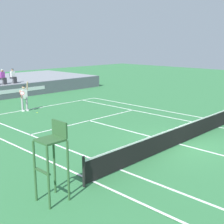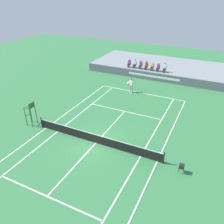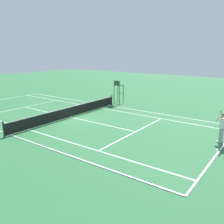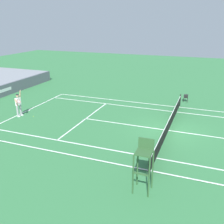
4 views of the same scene
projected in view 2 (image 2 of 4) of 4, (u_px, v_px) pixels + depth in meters
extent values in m
plane|color=#337542|center=(96.00, 143.00, 19.80)|extent=(80.00, 80.00, 0.00)
cube|color=#337542|center=(96.00, 143.00, 19.80)|extent=(10.98, 23.78, 0.02)
cube|color=white|center=(141.00, 93.00, 29.17)|extent=(10.98, 0.10, 0.01)
cube|color=white|center=(46.00, 128.00, 21.90)|extent=(0.10, 23.78, 0.01)
cube|color=white|center=(157.00, 162.00, 17.69)|extent=(0.10, 23.78, 0.01)
cube|color=white|center=(58.00, 132.00, 21.37)|extent=(0.10, 23.78, 0.01)
cube|color=white|center=(140.00, 156.00, 18.22)|extent=(0.10, 23.78, 0.01)
cube|color=white|center=(125.00, 111.00, 24.84)|extent=(8.22, 0.10, 0.01)
cube|color=white|center=(47.00, 196.00, 14.75)|extent=(8.22, 0.10, 0.01)
cube|color=white|center=(96.00, 143.00, 19.79)|extent=(0.10, 12.80, 0.01)
cube|color=white|center=(141.00, 93.00, 29.09)|extent=(0.10, 0.20, 0.01)
cylinder|color=black|center=(42.00, 122.00, 21.82)|extent=(0.10, 0.10, 1.07)
cylinder|color=black|center=(164.00, 158.00, 17.27)|extent=(0.10, 0.10, 1.07)
cube|color=black|center=(96.00, 139.00, 19.57)|extent=(11.78, 0.02, 0.84)
cube|color=white|center=(95.00, 135.00, 19.37)|extent=(11.78, 0.03, 0.06)
cube|color=#565B66|center=(153.00, 77.00, 32.88)|extent=(21.52, 0.24, 1.17)
cube|color=silver|center=(153.00, 76.00, 32.76)|extent=(7.53, 0.01, 0.32)
cube|color=gray|center=(162.00, 67.00, 36.69)|extent=(21.52, 9.43, 1.17)
cube|color=#474C56|center=(129.00, 64.00, 34.76)|extent=(0.44, 0.44, 0.06)
cube|color=#474C56|center=(130.00, 62.00, 34.80)|extent=(0.44, 0.06, 0.44)
cylinder|color=#4C4C51|center=(130.00, 66.00, 34.68)|extent=(0.04, 0.04, 0.38)
cylinder|color=#4C4C51|center=(128.00, 66.00, 34.82)|extent=(0.04, 0.04, 0.38)
cube|color=#2D2D33|center=(129.00, 64.00, 34.65)|extent=(0.34, 0.44, 0.16)
cube|color=#2D2D33|center=(128.00, 66.00, 34.62)|extent=(0.30, 0.14, 0.44)
cube|color=purple|center=(129.00, 62.00, 34.63)|extent=(0.36, 0.22, 0.52)
sphere|color=beige|center=(129.00, 59.00, 34.46)|extent=(0.20, 0.20, 0.20)
cylinder|color=red|center=(129.00, 59.00, 34.41)|extent=(0.19, 0.19, 0.05)
cube|color=#474C56|center=(135.00, 65.00, 34.42)|extent=(0.44, 0.44, 0.06)
cube|color=#474C56|center=(135.00, 63.00, 34.45)|extent=(0.44, 0.06, 0.44)
cylinder|color=#4C4C51|center=(135.00, 67.00, 34.34)|extent=(0.04, 0.04, 0.38)
cylinder|color=#4C4C51|center=(133.00, 67.00, 34.47)|extent=(0.04, 0.04, 0.38)
cube|color=#2D2D33|center=(134.00, 65.00, 34.30)|extent=(0.34, 0.44, 0.16)
cube|color=#2D2D33|center=(134.00, 67.00, 34.27)|extent=(0.30, 0.14, 0.44)
cube|color=white|center=(135.00, 63.00, 34.29)|extent=(0.36, 0.22, 0.52)
sphere|color=tan|center=(135.00, 60.00, 34.11)|extent=(0.20, 0.20, 0.20)
cylinder|color=red|center=(135.00, 60.00, 34.07)|extent=(0.19, 0.19, 0.05)
cube|color=#474C56|center=(141.00, 66.00, 34.06)|extent=(0.44, 0.44, 0.06)
cube|color=#474C56|center=(141.00, 64.00, 34.09)|extent=(0.44, 0.06, 0.44)
cylinder|color=#4C4C51|center=(141.00, 68.00, 33.98)|extent=(0.04, 0.04, 0.38)
cylinder|color=#4C4C51|center=(139.00, 68.00, 34.11)|extent=(0.04, 0.04, 0.38)
cube|color=#2D2D33|center=(140.00, 66.00, 33.94)|extent=(0.34, 0.44, 0.16)
cube|color=#2D2D33|center=(140.00, 68.00, 33.91)|extent=(0.30, 0.14, 0.44)
cube|color=purple|center=(141.00, 63.00, 33.93)|extent=(0.36, 0.22, 0.52)
sphere|color=brown|center=(141.00, 61.00, 33.75)|extent=(0.20, 0.20, 0.20)
cylinder|color=red|center=(141.00, 60.00, 33.70)|extent=(0.19, 0.19, 0.05)
cube|color=#474C56|center=(146.00, 67.00, 33.71)|extent=(0.44, 0.44, 0.06)
cube|color=#474C56|center=(147.00, 65.00, 33.75)|extent=(0.44, 0.06, 0.44)
cylinder|color=#4C4C51|center=(147.00, 69.00, 33.63)|extent=(0.04, 0.04, 0.38)
cylinder|color=#4C4C51|center=(145.00, 68.00, 33.77)|extent=(0.04, 0.04, 0.38)
cube|color=#2D2D33|center=(146.00, 66.00, 33.60)|extent=(0.34, 0.44, 0.16)
cube|color=#2D2D33|center=(146.00, 69.00, 33.57)|extent=(0.30, 0.14, 0.44)
cube|color=red|center=(147.00, 64.00, 33.58)|extent=(0.36, 0.22, 0.52)
sphere|color=brown|center=(147.00, 62.00, 33.41)|extent=(0.20, 0.20, 0.20)
cylinder|color=#2D4CA8|center=(147.00, 61.00, 33.36)|extent=(0.19, 0.19, 0.05)
cube|color=#474C56|center=(152.00, 68.00, 33.37)|extent=(0.44, 0.44, 0.06)
cube|color=#474C56|center=(153.00, 66.00, 33.41)|extent=(0.44, 0.06, 0.44)
cylinder|color=#4C4C51|center=(153.00, 69.00, 33.29)|extent=(0.04, 0.04, 0.38)
cylinder|color=#4C4C51|center=(151.00, 69.00, 33.43)|extent=(0.04, 0.04, 0.38)
cube|color=#2D2D33|center=(152.00, 67.00, 33.25)|extent=(0.34, 0.44, 0.16)
cube|color=#2D2D33|center=(151.00, 69.00, 33.23)|extent=(0.30, 0.14, 0.44)
cube|color=yellow|center=(152.00, 65.00, 33.24)|extent=(0.36, 0.22, 0.52)
sphere|color=tan|center=(153.00, 63.00, 33.06)|extent=(0.20, 0.20, 0.20)
cylinder|color=white|center=(153.00, 62.00, 33.02)|extent=(0.19, 0.19, 0.05)
cube|color=#474C56|center=(158.00, 68.00, 33.03)|extent=(0.44, 0.44, 0.06)
cube|color=#474C56|center=(159.00, 66.00, 33.07)|extent=(0.44, 0.06, 0.44)
cylinder|color=#4C4C51|center=(159.00, 70.00, 32.95)|extent=(0.04, 0.04, 0.38)
cylinder|color=#4C4C51|center=(156.00, 70.00, 33.09)|extent=(0.04, 0.04, 0.38)
cube|color=#2D2D33|center=(158.00, 68.00, 32.91)|extent=(0.34, 0.44, 0.16)
cube|color=#2D2D33|center=(157.00, 70.00, 32.89)|extent=(0.30, 0.14, 0.44)
cube|color=purple|center=(158.00, 66.00, 32.90)|extent=(0.36, 0.22, 0.52)
sphere|color=#A37556|center=(159.00, 63.00, 32.72)|extent=(0.20, 0.20, 0.20)
cylinder|color=white|center=(159.00, 63.00, 32.68)|extent=(0.19, 0.19, 0.05)
cube|color=#474C56|center=(164.00, 69.00, 32.67)|extent=(0.44, 0.44, 0.06)
cube|color=#474C56|center=(165.00, 67.00, 32.71)|extent=(0.44, 0.06, 0.44)
cylinder|color=#4C4C51|center=(165.00, 71.00, 32.59)|extent=(0.04, 0.04, 0.38)
cylinder|color=#4C4C51|center=(163.00, 71.00, 32.72)|extent=(0.04, 0.04, 0.38)
cube|color=#2D2D33|center=(164.00, 69.00, 32.55)|extent=(0.34, 0.44, 0.16)
cube|color=#2D2D33|center=(164.00, 71.00, 32.52)|extent=(0.30, 0.14, 0.44)
cube|color=white|center=(165.00, 67.00, 32.54)|extent=(0.36, 0.22, 0.52)
sphere|color=tan|center=(165.00, 64.00, 32.36)|extent=(0.20, 0.20, 0.20)
cylinder|color=black|center=(165.00, 64.00, 32.32)|extent=(0.19, 0.19, 0.05)
cylinder|color=#9E9EA3|center=(132.00, 89.00, 29.18)|extent=(0.15, 0.15, 0.92)
cylinder|color=#9E9EA3|center=(130.00, 88.00, 29.34)|extent=(0.15, 0.15, 0.92)
cube|color=white|center=(132.00, 92.00, 29.33)|extent=(0.16, 0.29, 0.10)
cube|color=white|center=(130.00, 92.00, 29.49)|extent=(0.16, 0.29, 0.10)
cube|color=white|center=(131.00, 83.00, 28.89)|extent=(0.43, 0.30, 0.60)
sphere|color=tan|center=(131.00, 80.00, 28.67)|extent=(0.22, 0.22, 0.22)
cylinder|color=black|center=(131.00, 79.00, 28.62)|extent=(0.21, 0.21, 0.06)
cylinder|color=tan|center=(133.00, 80.00, 28.47)|extent=(0.12, 0.22, 0.61)
cylinder|color=tan|center=(129.00, 83.00, 28.94)|extent=(0.14, 0.34, 0.56)
cylinder|color=black|center=(128.00, 84.00, 28.94)|extent=(0.06, 0.19, 0.25)
torus|color=red|center=(128.00, 83.00, 28.67)|extent=(0.33, 0.24, 0.26)
cylinder|color=silver|center=(128.00, 83.00, 28.67)|extent=(0.29, 0.20, 0.22)
sphere|color=#D1E533|center=(130.00, 95.00, 28.49)|extent=(0.07, 0.07, 0.07)
cylinder|color=#2D562D|center=(26.00, 117.00, 21.96)|extent=(0.07, 0.07, 1.90)
cylinder|color=#2D562D|center=(31.00, 114.00, 22.51)|extent=(0.07, 0.07, 1.90)
cylinder|color=#2D562D|center=(31.00, 118.00, 21.69)|extent=(0.07, 0.07, 1.90)
cylinder|color=#2D562D|center=(36.00, 115.00, 22.24)|extent=(0.07, 0.07, 1.90)
cube|color=#2D562D|center=(29.00, 107.00, 21.63)|extent=(0.70, 0.70, 0.06)
cube|color=#2D562D|center=(32.00, 105.00, 21.37)|extent=(0.06, 0.70, 0.48)
cube|color=#2D562D|center=(28.00, 114.00, 22.18)|extent=(0.10, 0.70, 0.04)
cube|color=black|center=(182.00, 166.00, 16.44)|extent=(0.36, 0.36, 0.28)
cylinder|color=black|center=(178.00, 171.00, 16.54)|extent=(0.02, 0.02, 0.42)
cylinder|color=black|center=(183.00, 172.00, 16.41)|extent=(0.02, 0.02, 0.42)
cylinder|color=black|center=(179.00, 168.00, 16.81)|extent=(0.02, 0.02, 0.42)
cylinder|color=black|center=(184.00, 169.00, 16.68)|extent=(0.02, 0.02, 0.42)
ellipsoid|color=#D1E533|center=(182.00, 165.00, 16.40)|extent=(0.30, 0.30, 0.12)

